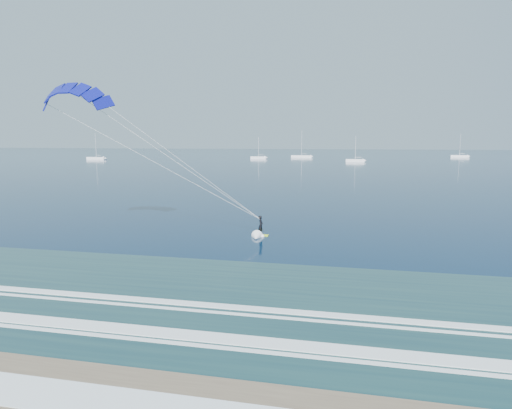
{
  "coord_description": "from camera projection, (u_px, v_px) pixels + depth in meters",
  "views": [
    {
      "loc": [
        5.56,
        -13.87,
        9.24
      ],
      "look_at": [
        -2.94,
        24.39,
        3.68
      ],
      "focal_mm": 32.0,
      "sensor_mm": 36.0,
      "label": 1
    }
  ],
  "objects": [
    {
      "name": "sailboat_4",
      "position": [
        459.0,
        156.0,
        243.03
      ],
      "size": [
        9.2,
        2.4,
        12.44
      ],
      "color": "white",
      "rests_on": "ground"
    },
    {
      "name": "kitesurfer_rig",
      "position": [
        169.0,
        157.0,
        41.37
      ],
      "size": [
        20.46,
        9.44,
        15.12
      ],
      "color": "#C3ED1B",
      "rests_on": "ground"
    },
    {
      "name": "sailboat_0",
      "position": [
        96.0,
        158.0,
        215.92
      ],
      "size": [
        9.07,
        2.4,
        12.29
      ],
      "color": "white",
      "rests_on": "ground"
    },
    {
      "name": "ground",
      "position": [
        187.0,
        407.0,
        15.9
      ],
      "size": [
        900.0,
        900.0,
        0.0
      ],
      "primitive_type": "plane",
      "color": "#061F3B",
      "rests_on": "ground"
    },
    {
      "name": "sailboat_2",
      "position": [
        302.0,
        156.0,
        240.18
      ],
      "size": [
        10.81,
        2.4,
        14.28
      ],
      "color": "white",
      "rests_on": "ground"
    },
    {
      "name": "sailboat_3",
      "position": [
        355.0,
        160.0,
        192.53
      ],
      "size": [
        7.7,
        2.4,
        10.83
      ],
      "color": "white",
      "rests_on": "ground"
    },
    {
      "name": "sailboat_1",
      "position": [
        259.0,
        158.0,
        224.03
      ],
      "size": [
        7.68,
        2.4,
        10.69
      ],
      "color": "white",
      "rests_on": "ground"
    }
  ]
}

